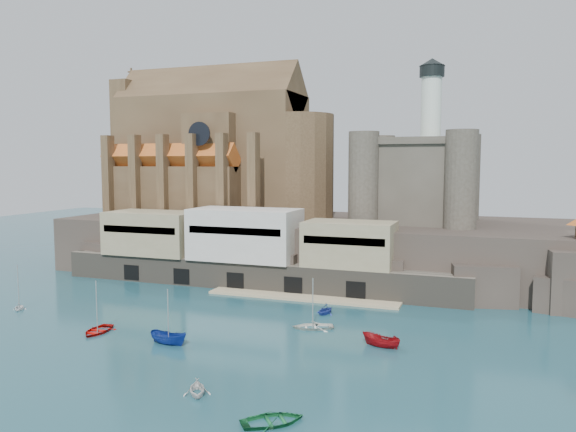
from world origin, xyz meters
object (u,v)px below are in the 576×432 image
(church, at_px, (219,156))
(boat_0, at_px, (98,332))
(boat_2, at_px, (169,344))
(castle_keep, at_px, (417,176))
(boat_1, at_px, (197,394))

(church, relative_size, boat_0, 9.14)
(church, relative_size, boat_2, 9.60)
(church, xyz_separation_m, boat_2, (18.65, -49.64, -22.13))
(castle_keep, bearing_deg, church, 178.89)
(castle_keep, height_order, boat_0, castle_keep)
(castle_keep, distance_m, boat_2, 56.46)
(boat_1, bearing_deg, boat_2, 101.07)
(boat_1, relative_size, boat_2, 0.69)
(church, xyz_separation_m, boat_0, (8.05, -48.78, -22.13))
(boat_0, bearing_deg, boat_1, -37.60)
(boat_0, distance_m, boat_1, 23.90)
(boat_0, xyz_separation_m, boat_2, (10.60, -0.86, 0.00))
(church, relative_size, boat_1, 13.96)
(church, relative_size, castle_keep, 1.60)
(boat_2, bearing_deg, boat_0, 91.32)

